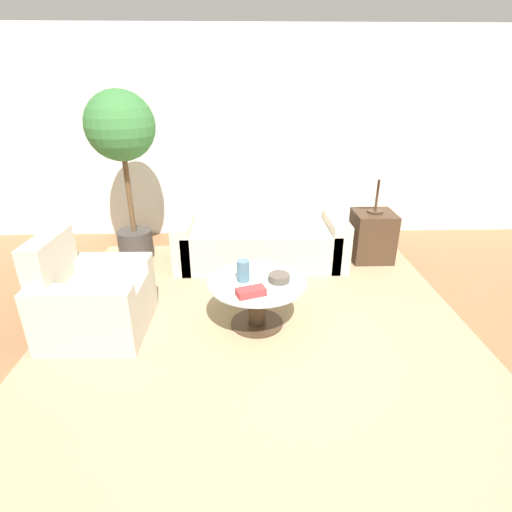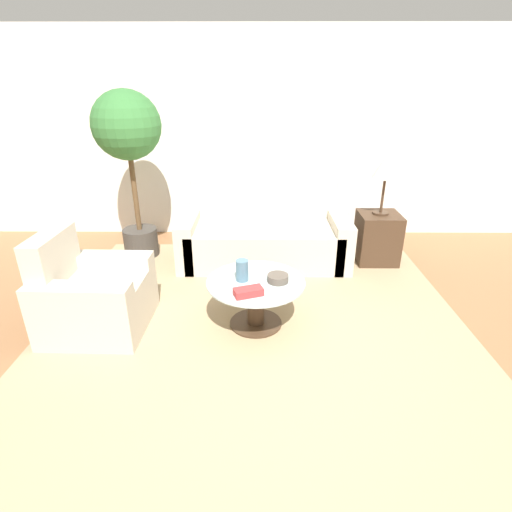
% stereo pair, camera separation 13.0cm
% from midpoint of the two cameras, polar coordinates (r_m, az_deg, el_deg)
% --- Properties ---
extents(ground_plane, '(14.00, 14.00, 0.00)m').
position_cam_midpoint_polar(ground_plane, '(3.08, 3.63, -16.39)').
color(ground_plane, '#8E603D').
extents(wall_back, '(10.00, 0.06, 2.60)m').
position_cam_midpoint_polar(wall_back, '(5.39, 2.32, 16.59)').
color(wall_back, white).
rests_on(wall_back, ground_plane).
extents(rug, '(3.71, 3.69, 0.01)m').
position_cam_midpoint_polar(rug, '(3.59, 1.02, -9.64)').
color(rug, tan).
rests_on(rug, ground_plane).
extents(sofa_main, '(1.94, 0.88, 0.90)m').
position_cam_midpoint_polar(sofa_main, '(4.74, 1.92, 2.90)').
color(sofa_main, beige).
rests_on(sofa_main, ground_plane).
extents(armchair, '(0.83, 0.82, 0.86)m').
position_cam_midpoint_polar(armchair, '(3.68, -21.63, -5.54)').
color(armchair, beige).
rests_on(armchair, ground_plane).
extents(coffee_table, '(0.84, 0.84, 0.43)m').
position_cam_midpoint_polar(coffee_table, '(3.45, 1.06, -5.85)').
color(coffee_table, '#422D1E').
rests_on(coffee_table, ground_plane).
extents(side_table, '(0.46, 0.46, 0.58)m').
position_cam_midpoint_polar(side_table, '(4.90, 17.66, 2.49)').
color(side_table, '#422D1E').
rests_on(side_table, ground_plane).
extents(table_lamp, '(0.29, 0.29, 0.69)m').
position_cam_midpoint_polar(table_lamp, '(4.68, 18.92, 11.86)').
color(table_lamp, '#422D1E').
rests_on(table_lamp, side_table).
extents(potted_plant, '(0.75, 0.75, 1.91)m').
position_cam_midpoint_polar(potted_plant, '(4.75, -17.00, 15.45)').
color(potted_plant, '#3D3833').
rests_on(potted_plant, ground_plane).
extents(vase, '(0.11, 0.11, 0.18)m').
position_cam_midpoint_polar(vase, '(3.34, -0.88, -2.09)').
color(vase, slate).
rests_on(vase, coffee_table).
extents(bowl, '(0.18, 0.18, 0.06)m').
position_cam_midpoint_polar(bowl, '(3.36, 4.26, -3.19)').
color(bowl, brown).
rests_on(bowl, coffee_table).
extents(book_stack, '(0.25, 0.18, 0.06)m').
position_cam_midpoint_polar(book_stack, '(3.14, 0.10, -5.15)').
color(book_stack, '#BC3333').
rests_on(book_stack, coffee_table).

